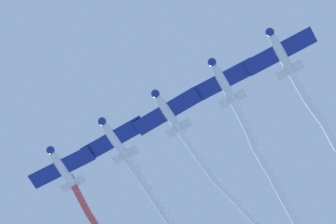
{
  "coord_description": "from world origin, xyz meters",
  "views": [
    {
      "loc": [
        3.78,
        29.15,
        5.1
      ],
      "look_at": [
        -0.4,
        3.92,
        70.1
      ],
      "focal_mm": 74.59,
      "sensor_mm": 36.0,
      "label": 1
    }
  ],
  "objects_px": {
    "airplane_right_wing": "(167,111)",
    "airplane_slot": "(223,81)",
    "airplane_left_wing": "(114,139)",
    "airplane_lead": "(62,167)",
    "airplane_trail": "(280,52)"
  },
  "relations": [
    {
      "from": "airplane_right_wing",
      "to": "airplane_trail",
      "type": "height_order",
      "value": "same"
    },
    {
      "from": "airplane_left_wing",
      "to": "airplane_right_wing",
      "type": "xyz_separation_m",
      "value": [
        -4.87,
        3.96,
        -0.3
      ]
    },
    {
      "from": "airplane_trail",
      "to": "airplane_slot",
      "type": "bearing_deg",
      "value": -90.21
    },
    {
      "from": "airplane_lead",
      "to": "airplane_slot",
      "type": "height_order",
      "value": "airplane_slot"
    },
    {
      "from": "airplane_right_wing",
      "to": "airplane_slot",
      "type": "relative_size",
      "value": 0.97
    },
    {
      "from": "airplane_slot",
      "to": "airplane_lead",
      "type": "bearing_deg",
      "value": -90.48
    },
    {
      "from": "airplane_slot",
      "to": "airplane_left_wing",
      "type": "bearing_deg",
      "value": -90.48
    },
    {
      "from": "airplane_lead",
      "to": "airplane_trail",
      "type": "bearing_deg",
      "value": 88.53
    },
    {
      "from": "airplane_left_wing",
      "to": "airplane_right_wing",
      "type": "distance_m",
      "value": 6.29
    },
    {
      "from": "airplane_lead",
      "to": "airplane_right_wing",
      "type": "distance_m",
      "value": 12.56
    },
    {
      "from": "airplane_lead",
      "to": "airplane_trail",
      "type": "xyz_separation_m",
      "value": [
        -19.51,
        15.84,
        0.0
      ]
    },
    {
      "from": "airplane_lead",
      "to": "airplane_left_wing",
      "type": "height_order",
      "value": "airplane_left_wing"
    },
    {
      "from": "airplane_lead",
      "to": "airplane_right_wing",
      "type": "xyz_separation_m",
      "value": [
        -9.75,
        7.92,
        0.0
      ]
    },
    {
      "from": "airplane_slot",
      "to": "airplane_trail",
      "type": "xyz_separation_m",
      "value": [
        -4.88,
        3.96,
        -0.3
      ]
    },
    {
      "from": "airplane_lead",
      "to": "airplane_right_wing",
      "type": "height_order",
      "value": "same"
    }
  ]
}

